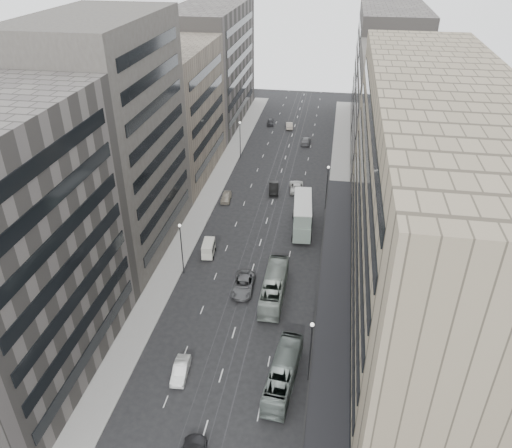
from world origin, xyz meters
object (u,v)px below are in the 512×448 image
Objects in this scene: sedan_2 at (243,285)px; double_decker at (302,215)px; panel_van at (208,248)px; sedan_1 at (181,370)px; bus_far at (274,287)px; bus_near at (283,373)px.

double_decker is at bearing 66.70° from sedan_2.
panel_van is 23.96m from sedan_1.
sedan_2 is at bearing -9.63° from bus_far.
sedan_2 is (-7.39, 15.60, -0.66)m from bus_near.
double_decker reaches higher than bus_far.
double_decker is 35.23m from sedan_1.
bus_near is at bearing -93.11° from double_decker.
bus_far is 3.09× the size of panel_van.
panel_van is (-14.22, 23.08, -0.25)m from bus_near.
bus_far is at bearing -41.78° from panel_van.
bus_near is at bearing -67.00° from sedan_2.
double_decker reaches higher than sedan_2.
bus_far is 17.74m from sedan_1.
panel_van is at bearing 130.07° from sedan_2.
panel_van is at bearing -52.97° from bus_near.
sedan_1 is 0.73× the size of sedan_2.
bus_near is 11.47m from sedan_1.
double_decker is 2.72× the size of panel_van.
bus_far reaches higher than sedan_2.
sedan_2 is (6.83, -7.48, -0.41)m from panel_van.
bus_far is 1.91× the size of sedan_2.
sedan_1 is at bearing 61.42° from bus_far.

